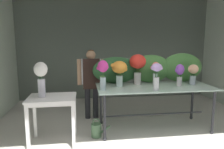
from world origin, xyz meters
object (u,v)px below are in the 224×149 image
object	(u,v)px
vase_magenta_ranunculus	(103,72)
watering_can	(97,130)
vase_sunset_roses	(119,70)
display_table_glass	(154,92)
side_table_white	(52,103)
vase_lilac_peonies	(157,74)
florist	(91,77)
vase_white_roses_tall	(41,76)
vase_coral_snapdragons	(155,72)
vase_scarlet_tulips	(137,65)
vase_violet_freesia	(180,73)
vase_peach_anemones	(193,72)

from	to	relation	value
vase_magenta_ranunculus	watering_can	xyz separation A→B (m)	(-0.12, -0.02, -1.04)
vase_sunset_roses	watering_can	world-z (taller)	vase_sunset_roses
display_table_glass	side_table_white	world-z (taller)	display_table_glass
vase_lilac_peonies	vase_magenta_ranunculus	bearing A→B (deg)	169.15
florist	vase_white_roses_tall	size ratio (longest dim) A/B	2.63
display_table_glass	vase_magenta_ranunculus	world-z (taller)	vase_magenta_ranunculus
vase_coral_snapdragons	vase_scarlet_tulips	distance (m)	0.37
side_table_white	vase_magenta_ranunculus	bearing A→B (deg)	8.87
display_table_glass	vase_magenta_ranunculus	bearing A→B (deg)	-169.14
vase_sunset_roses	vase_lilac_peonies	bearing A→B (deg)	-35.74
display_table_glass	vase_scarlet_tulips	distance (m)	0.61
vase_coral_snapdragons	vase_sunset_roses	bearing A→B (deg)	-174.76
side_table_white	florist	bearing A→B (deg)	57.10
vase_violet_freesia	vase_sunset_roses	bearing A→B (deg)	175.08
side_table_white	vase_scarlet_tulips	xyz separation A→B (m)	(1.56, 0.51, 0.55)
florist	vase_scarlet_tulips	bearing A→B (deg)	-32.09
display_table_glass	vase_lilac_peonies	bearing A→B (deg)	-105.59
side_table_white	vase_scarlet_tulips	bearing A→B (deg)	18.18
vase_scarlet_tulips	watering_can	world-z (taller)	vase_scarlet_tulips
vase_coral_snapdragons	vase_lilac_peonies	world-z (taller)	vase_lilac_peonies
vase_coral_snapdragons	vase_peach_anemones	bearing A→B (deg)	-6.08
florist	watering_can	xyz separation A→B (m)	(0.04, -0.94, -0.80)
vase_lilac_peonies	vase_scarlet_tulips	bearing A→B (deg)	109.19
vase_violet_freesia	vase_lilac_peonies	world-z (taller)	vase_lilac_peonies
side_table_white	vase_sunset_roses	size ratio (longest dim) A/B	1.65
side_table_white	vase_scarlet_tulips	world-z (taller)	vase_scarlet_tulips
vase_lilac_peonies	watering_can	bearing A→B (deg)	171.30
vase_sunset_roses	vase_scarlet_tulips	size ratio (longest dim) A/B	0.82
display_table_glass	vase_violet_freesia	distance (m)	0.59
display_table_glass	vase_lilac_peonies	distance (m)	0.56
vase_white_roses_tall	vase_violet_freesia	bearing A→B (deg)	6.27
vase_scarlet_tulips	vase_white_roses_tall	bearing A→B (deg)	-163.38
vase_magenta_ranunculus	vase_violet_freesia	xyz separation A→B (m)	(1.47, 0.14, -0.08)
display_table_glass	side_table_white	xyz separation A→B (m)	(-1.85, -0.32, -0.05)
vase_violet_freesia	vase_lilac_peonies	bearing A→B (deg)	-151.19
vase_magenta_ranunculus	vase_violet_freesia	world-z (taller)	vase_magenta_ranunculus
display_table_glass	watering_can	distance (m)	1.29
side_table_white	vase_violet_freesia	distance (m)	2.37
vase_violet_freesia	vase_white_roses_tall	distance (m)	2.48
vase_lilac_peonies	watering_can	size ratio (longest dim) A/B	1.35
watering_can	florist	bearing A→B (deg)	92.62
florist	vase_peach_anemones	xyz separation A→B (m)	(1.95, -0.70, 0.16)
vase_scarlet_tulips	vase_lilac_peonies	xyz separation A→B (m)	(0.19, -0.55, -0.10)
florist	watering_can	bearing A→B (deg)	-87.38
side_table_white	vase_magenta_ranunculus	world-z (taller)	vase_magenta_ranunculus
vase_sunset_roses	vase_magenta_ranunculus	bearing A→B (deg)	-144.26
vase_lilac_peonies	vase_white_roses_tall	size ratio (longest dim) A/B	0.83
vase_coral_snapdragons	watering_can	xyz separation A→B (m)	(-1.17, -0.32, -0.98)
vase_peach_anemones	vase_violet_freesia	world-z (taller)	vase_violet_freesia
vase_peach_anemones	vase_magenta_ranunculus	world-z (taller)	vase_magenta_ranunculus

